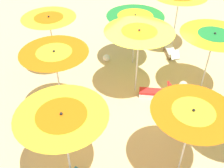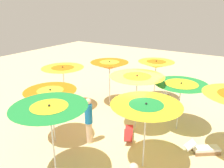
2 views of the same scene
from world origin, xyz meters
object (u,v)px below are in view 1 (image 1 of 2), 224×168
beach_umbrella_0 (62,120)px  beach_umbrella_7 (135,19)px  beach_umbrella_4 (139,35)px  beach_umbrella_5 (214,39)px  beach_umbrella_3 (55,58)px  beach_umbrella_6 (49,22)px  beachgoer_0 (179,106)px  lounger_1 (48,57)px  beach_umbrella_1 (192,116)px  lounger_3 (156,92)px  lounger_0 (171,52)px  beach_ball (106,58)px

beach_umbrella_0 → beach_umbrella_7: bearing=-168.8°
beach_umbrella_4 → beach_umbrella_5: size_ratio=1.06×
beach_umbrella_3 → beach_umbrella_4: (-2.33, 1.51, 0.06)m
beach_umbrella_4 → beach_umbrella_6: bearing=-81.6°
beach_umbrella_0 → beachgoer_0: size_ratio=1.22×
beach_umbrella_3 → lounger_1: beach_umbrella_3 is taller
beach_umbrella_1 → beachgoer_0: bearing=-153.4°
beach_umbrella_3 → beach_umbrella_7: bearing=171.8°
beach_umbrella_3 → beach_umbrella_7: (-3.90, 0.56, -0.24)m
lounger_1 → lounger_3: lounger_3 is taller
beach_umbrella_3 → lounger_0: size_ratio=1.95×
lounger_3 → beach_umbrella_1: bearing=101.6°
beach_umbrella_0 → beach_umbrella_1: bearing=125.2°
beach_umbrella_6 → beachgoer_0: beach_umbrella_6 is taller
beach_umbrella_4 → lounger_3: 2.22m
beachgoer_0 → lounger_3: bearing=-96.4°
lounger_1 → beachgoer_0: 6.15m
beach_umbrella_3 → lounger_3: 3.89m
beach_umbrella_0 → beach_umbrella_7: (-5.60, -1.11, -0.11)m
beach_umbrella_0 → lounger_0: beach_umbrella_0 is taller
beach_umbrella_1 → beach_umbrella_4: beach_umbrella_4 is taller
lounger_3 → lounger_1: bearing=-21.9°
lounger_0 → beach_umbrella_7: bearing=102.9°
beach_umbrella_5 → beach_umbrella_7: 3.02m
lounger_0 → beach_umbrella_5: bearing=-168.0°
beach_umbrella_4 → lounger_1: 4.59m
beach_umbrella_3 → lounger_1: (-2.14, -2.58, -2.02)m
beach_umbrella_4 → beachgoer_0: bearing=61.4°
lounger_0 → beach_ball: bearing=93.7°
beach_umbrella_1 → beach_umbrella_6: size_ratio=0.96×
beach_umbrella_1 → beach_ball: size_ratio=7.31×
beach_umbrella_6 → lounger_3: size_ratio=1.80×
beach_umbrella_4 → beachgoer_0: (1.06, 1.94, -1.27)m
beach_umbrella_6 → beach_ball: size_ratio=7.65×
beach_umbrella_0 → lounger_3: beach_umbrella_0 is taller
beach_umbrella_0 → beach_umbrella_7: beach_umbrella_0 is taller
beach_umbrella_1 → beach_ball: beach_umbrella_1 is taller
beach_umbrella_5 → lounger_0: bearing=-131.4°
beach_umbrella_5 → lounger_1: bearing=-76.1°
lounger_0 → lounger_3: (2.85, 0.55, 0.01)m
beach_umbrella_1 → lounger_3: bearing=-143.2°
beach_umbrella_6 → lounger_3: (-0.59, 4.15, -1.91)m
beach_umbrella_0 → beachgoer_0: (-2.97, 1.78, -1.08)m
beach_umbrella_7 → lounger_3: beach_umbrella_7 is taller
beach_umbrella_3 → beach_umbrella_5: (-3.66, 3.56, -0.08)m
beach_umbrella_6 → lounger_0: 5.34m
beach_umbrella_1 → beach_ball: bearing=-127.0°
beach_umbrella_5 → beach_umbrella_6: (1.83, -5.43, -0.03)m
beach_umbrella_4 → beachgoer_0: size_ratio=1.32×
beach_umbrella_4 → lounger_0: bearing=175.7°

